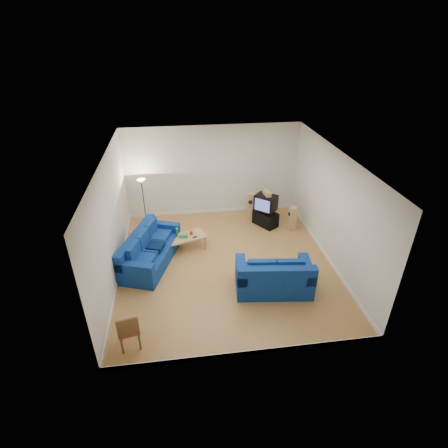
{
  "coord_description": "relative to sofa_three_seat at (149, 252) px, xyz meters",
  "views": [
    {
      "loc": [
        -1.18,
        -8.12,
        6.02
      ],
      "look_at": [
        0.0,
        0.4,
        1.1
      ],
      "focal_mm": 28.0,
      "sensor_mm": 36.0,
      "label": 1
    }
  ],
  "objects": [
    {
      "name": "sofa_three_seat",
      "position": [
        0.0,
        0.0,
        0.0
      ],
      "size": [
        1.76,
        2.61,
        0.93
      ],
      "rotation": [
        0.0,
        0.0,
        -1.9
      ],
      "color": "navy",
      "rests_on": "ground"
    },
    {
      "name": "sofa_loveseat",
      "position": [
        3.24,
        -1.69,
        0.02
      ],
      "size": [
        2.04,
        1.3,
        0.96
      ],
      "rotation": [
        0.0,
        0.0,
        -0.12
      ],
      "color": "navy",
      "rests_on": "ground"
    },
    {
      "name": "coffee_table",
      "position": [
        1.06,
        0.55,
        0.05
      ],
      "size": [
        1.35,
        0.94,
        0.45
      ],
      "rotation": [
        0.0,
        0.0,
        0.3
      ],
      "color": "tan",
      "rests_on": "ground"
    },
    {
      "name": "centre_speaker",
      "position": [
        3.85,
        1.69,
        0.84
      ],
      "size": [
        0.22,
        0.42,
        0.14
      ],
      "primitive_type": "cube",
      "rotation": [
        0.0,
        0.0,
        -1.41
      ],
      "color": "tan",
      "rests_on": "television"
    },
    {
      "name": "remote",
      "position": [
        1.36,
        0.46,
        0.11
      ],
      "size": [
        0.15,
        0.11,
        0.02
      ],
      "primitive_type": "cube",
      "rotation": [
        0.0,
        0.0,
        0.52
      ],
      "color": "black",
      "rests_on": "coffee_table"
    },
    {
      "name": "television",
      "position": [
        3.82,
        1.66,
        0.51
      ],
      "size": [
        0.84,
        0.82,
        0.52
      ],
      "rotation": [
        0.0,
        0.0,
        -0.73
      ],
      "color": "black",
      "rests_on": "av_receiver"
    },
    {
      "name": "floor_lamp",
      "position": [
        -0.22,
        2.3,
        1.02
      ],
      "size": [
        0.28,
        0.28,
        1.65
      ],
      "color": "black",
      "rests_on": "ground"
    },
    {
      "name": "bottle",
      "position": [
        0.83,
        0.59,
        0.24
      ],
      "size": [
        0.07,
        0.07,
        0.29
      ],
      "primitive_type": "cylinder",
      "rotation": [
        0.0,
        0.0,
        -0.13
      ],
      "color": "#197233",
      "rests_on": "coffee_table"
    },
    {
      "name": "red_canister",
      "position": [
        1.26,
        0.63,
        0.16
      ],
      "size": [
        0.12,
        0.12,
        0.13
      ],
      "primitive_type": "cylinder",
      "rotation": [
        0.0,
        0.0,
        0.38
      ],
      "color": "red",
      "rests_on": "coffee_table"
    },
    {
      "name": "speaker_left",
      "position": [
        3.4,
        2.15,
        0.16
      ],
      "size": [
        0.27,
        0.34,
        1.0
      ],
      "rotation": [
        0.0,
        0.0,
        -0.16
      ],
      "color": "tan",
      "rests_on": "ground"
    },
    {
      "name": "dining_chair",
      "position": [
        -0.25,
        -3.09,
        0.17
      ],
      "size": [
        0.52,
        0.52,
        0.92
      ],
      "rotation": [
        0.0,
        0.0,
        0.2
      ],
      "color": "brown",
      "rests_on": "ground"
    },
    {
      "name": "tissue_box",
      "position": [
        1.03,
        0.51,
        0.15
      ],
      "size": [
        0.25,
        0.15,
        0.1
      ],
      "primitive_type": "cube",
      "rotation": [
        0.0,
        0.0,
        -0.09
      ],
      "color": "green",
      "rests_on": "coffee_table"
    },
    {
      "name": "av_receiver",
      "position": [
        3.85,
        1.67,
        0.21
      ],
      "size": [
        0.49,
        0.47,
        0.09
      ],
      "primitive_type": "cube",
      "rotation": [
        0.0,
        0.0,
        -0.57
      ],
      "color": "black",
      "rests_on": "tv_stand"
    },
    {
      "name": "speaker_right",
      "position": [
        4.63,
        1.22,
        0.08
      ],
      "size": [
        0.29,
        0.25,
        0.84
      ],
      "rotation": [
        0.0,
        0.0,
        -1.31
      ],
      "color": "tan",
      "rests_on": "ground"
    },
    {
      "name": "room",
      "position": [
        2.19,
        -0.4,
        1.2
      ],
      "size": [
        6.01,
        6.51,
        3.21
      ],
      "color": "brown",
      "rests_on": "ground"
    },
    {
      "name": "tv_stand",
      "position": [
        3.85,
        1.66,
        -0.09
      ],
      "size": [
        0.84,
        0.95,
        0.51
      ],
      "primitive_type": "cube",
      "rotation": [
        0.0,
        0.0,
        -0.98
      ],
      "color": "black",
      "rests_on": "ground"
    }
  ]
}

